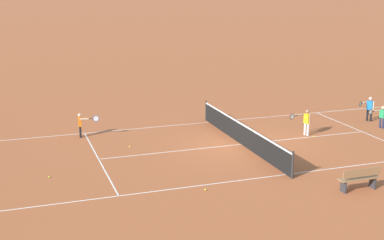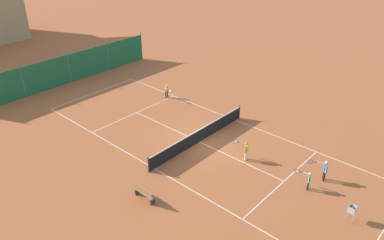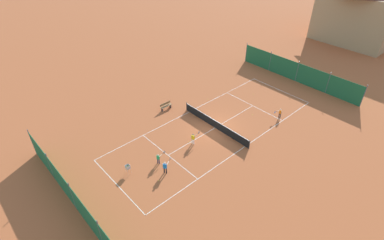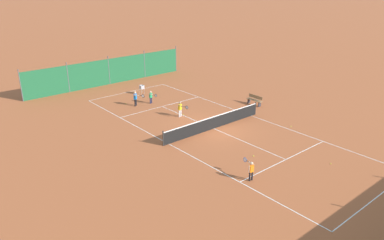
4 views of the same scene
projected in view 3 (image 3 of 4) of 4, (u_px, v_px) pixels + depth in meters
name	position (u px, v px, depth m)	size (l,w,h in m)	color
ground_plane	(215.00, 128.00, 31.82)	(600.00, 600.00, 0.00)	#A8542D
court_line_markings	(215.00, 128.00, 31.81)	(8.25, 23.85, 0.01)	white
tennis_net	(215.00, 124.00, 31.52)	(9.18, 0.08, 1.06)	#2D2D2D
windscreen_fence_far	(297.00, 72.00, 39.54)	(17.28, 0.08, 2.90)	#1E6038
windscreen_fence_near	(73.00, 198.00, 22.56)	(17.28, 0.08, 2.90)	#1E6038
player_near_baseline	(159.00, 158.00, 27.09)	(0.37, 0.99, 1.12)	#23284C
player_far_service	(280.00, 113.00, 32.95)	(0.49, 0.94, 1.14)	black
player_far_baseline	(165.00, 166.00, 26.05)	(0.53, 1.07, 1.28)	black
player_near_service	(193.00, 138.00, 29.29)	(0.41, 1.07, 1.24)	white
tennis_ball_by_net_left	(208.00, 99.00, 36.44)	(0.07, 0.07, 0.07)	#CCE033
tennis_ball_service_box	(253.00, 94.00, 37.37)	(0.07, 0.07, 0.07)	#CCE033
tennis_ball_by_net_right	(189.00, 142.00, 29.84)	(0.07, 0.07, 0.07)	#CCE033
tennis_ball_near_corner	(253.00, 115.00, 33.73)	(0.07, 0.07, 0.07)	#CCE033
tennis_ball_far_corner	(159.00, 181.00, 25.65)	(0.07, 0.07, 0.07)	#CCE033
ball_hopper	(128.00, 167.00, 26.08)	(0.36, 0.36, 0.89)	#B7B7BC
courtside_bench	(166.00, 106.00, 34.47)	(0.36, 1.50, 0.84)	olive
alpine_chalet	(362.00, 6.00, 49.02)	(13.00, 10.00, 11.20)	tan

